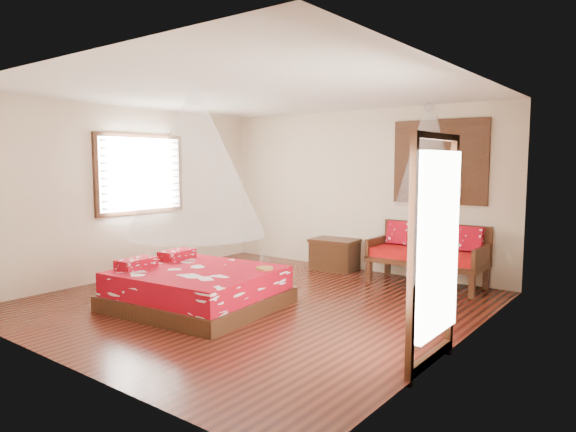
% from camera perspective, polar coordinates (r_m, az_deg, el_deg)
% --- Properties ---
extents(room, '(5.54, 5.54, 2.84)m').
position_cam_1_polar(room, '(6.86, -3.69, 1.83)').
color(room, black).
rests_on(room, ground).
extents(bed, '(2.16, 1.99, 0.63)m').
position_cam_1_polar(bed, '(6.92, -10.11, -7.86)').
color(bed, black).
rests_on(bed, floor).
extents(daybed, '(1.74, 0.77, 0.94)m').
position_cam_1_polar(daybed, '(8.23, 15.35, -3.84)').
color(daybed, black).
rests_on(daybed, floor).
extents(storage_chest, '(0.86, 0.66, 0.55)m').
position_cam_1_polar(storage_chest, '(9.12, 5.22, -4.25)').
color(storage_chest, black).
rests_on(storage_chest, floor).
extents(shutter_panel, '(1.52, 0.06, 1.32)m').
position_cam_1_polar(shutter_panel, '(8.43, 16.49, 5.78)').
color(shutter_panel, black).
rests_on(shutter_panel, wall_back).
extents(window_left, '(0.10, 1.74, 1.34)m').
position_cam_1_polar(window_left, '(8.98, -16.01, 4.51)').
color(window_left, black).
rests_on(window_left, wall_left).
extents(glazed_door, '(0.08, 1.02, 2.16)m').
position_cam_1_polar(glazed_door, '(4.96, 15.82, -3.85)').
color(glazed_door, black).
rests_on(glazed_door, floor).
extents(wine_tray, '(0.23, 0.23, 0.19)m').
position_cam_1_polar(wine_tray, '(6.74, -2.64, -5.55)').
color(wine_tray, brown).
rests_on(wine_tray, bed).
extents(mosquito_net_main, '(1.79, 1.79, 1.80)m').
position_cam_1_polar(mosquito_net_main, '(6.71, -10.25, 5.50)').
color(mosquito_net_main, white).
rests_on(mosquito_net_main, ceiling).
extents(mosquito_net_daybed, '(0.94, 0.94, 1.50)m').
position_cam_1_polar(mosquito_net_daybed, '(8.00, 15.29, 6.53)').
color(mosquito_net_daybed, white).
rests_on(mosquito_net_daybed, ceiling).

